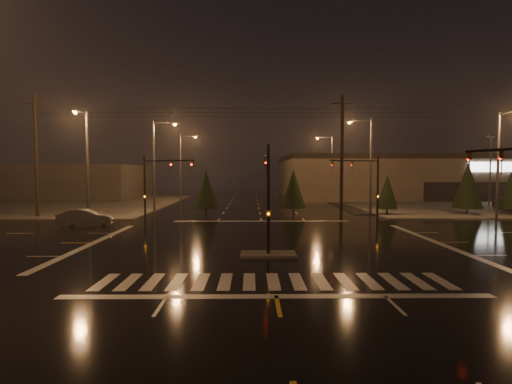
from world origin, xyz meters
TOP-DOWN VIEW (x-y plane):
  - ground at (0.00, 0.00)m, footprint 140.00×140.00m
  - sidewalk_ne at (30.00, 30.00)m, footprint 36.00×36.00m
  - sidewalk_nw at (-30.00, 30.00)m, footprint 36.00×36.00m
  - median_island at (0.00, -4.00)m, footprint 3.00×1.60m
  - crosswalk at (0.00, -9.00)m, footprint 15.00×2.60m
  - stop_bar_near at (0.00, -11.00)m, footprint 16.00×0.50m
  - stop_bar_far at (0.00, 11.00)m, footprint 16.00×0.50m
  - retail_building at (35.00, 45.99)m, footprint 60.20×28.30m
  - commercial_block at (-35.00, 42.00)m, footprint 30.00×18.00m
  - signal_mast_median at (0.00, -3.07)m, footprint 0.25×4.59m
  - signal_mast_ne at (9.50, 10.14)m, footprint 4.84×1.86m
  - signal_mast_nw at (-9.50, 10.14)m, footprint 4.84×1.86m
  - streetlight_1 at (-11.18, 18.00)m, footprint 2.77×0.32m
  - streetlight_2 at (-11.18, 34.00)m, footprint 2.77×0.32m
  - streetlight_3 at (11.18, 16.00)m, footprint 2.77×0.32m
  - streetlight_4 at (11.18, 36.00)m, footprint 2.77×0.32m
  - streetlight_5 at (-16.00, 11.18)m, footprint 0.32×2.77m
  - streetlight_6 at (22.00, 11.18)m, footprint 0.32×2.77m
  - utility_pole_0 at (-22.00, 14.00)m, footprint 2.20×0.32m
  - utility_pole_1 at (8.00, 14.00)m, footprint 2.20×0.32m
  - conifer_0 at (13.21, 15.89)m, footprint 2.22×2.22m
  - conifer_1 at (21.78, 16.18)m, footprint 3.06×3.06m
  - conifer_3 at (-5.62, 15.62)m, footprint 2.55×2.55m
  - conifer_4 at (3.50, 16.52)m, footprint 2.63×2.63m
  - car_parked at (28.67, 19.90)m, footprint 2.65×5.25m
  - car_crossing at (-14.74, 7.84)m, footprint 4.55×1.94m

SIDE VIEW (x-z plane):
  - ground at x=0.00m, z-range 0.00..0.00m
  - crosswalk at x=0.00m, z-range 0.00..0.01m
  - stop_bar_near at x=0.00m, z-range 0.00..0.01m
  - stop_bar_far at x=0.00m, z-range 0.00..0.01m
  - sidewalk_ne at x=30.00m, z-range 0.00..0.12m
  - sidewalk_nw at x=-30.00m, z-range 0.00..0.12m
  - median_island at x=0.00m, z-range 0.00..0.15m
  - car_crossing at x=-14.74m, z-range 0.00..1.46m
  - car_parked at x=28.67m, z-range 0.00..1.71m
  - conifer_0 at x=13.21m, z-range 0.35..4.52m
  - conifer_3 at x=-5.62m, z-range 0.35..5.04m
  - conifer_4 at x=3.50m, z-range 0.35..5.15m
  - commercial_block at x=-35.00m, z-range 0.00..5.60m
  - conifer_1 at x=21.78m, z-range 0.35..5.83m
  - signal_mast_median at x=0.00m, z-range 0.75..6.75m
  - signal_mast_ne at x=9.50m, z-range 0.79..6.79m
  - signal_mast_nw at x=-9.50m, z-range 0.79..6.79m
  - retail_building at x=35.00m, z-range 0.24..7.44m
  - streetlight_1 at x=-11.18m, z-range 0.80..10.80m
  - streetlight_2 at x=-11.18m, z-range 0.80..10.80m
  - streetlight_3 at x=11.18m, z-range 0.80..10.80m
  - streetlight_4 at x=11.18m, z-range 0.80..10.80m
  - streetlight_5 at x=-16.00m, z-range 0.80..10.80m
  - streetlight_6 at x=22.00m, z-range 0.80..10.80m
  - utility_pole_0 at x=-22.00m, z-range 0.13..12.13m
  - utility_pole_1 at x=8.00m, z-range 0.13..12.13m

